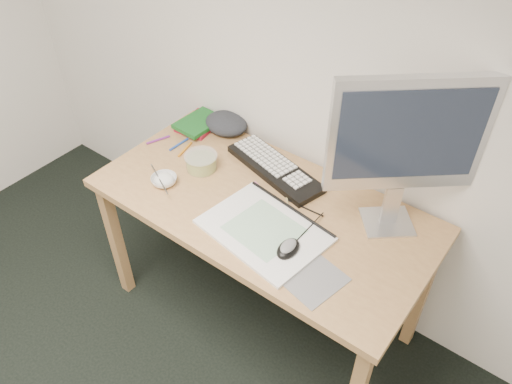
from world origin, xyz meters
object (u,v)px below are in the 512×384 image
desk (262,217)px  monitor (407,140)px  rice_bowl (164,180)px  keyboard (275,168)px  sketchpad (264,230)px

desk → monitor: bearing=24.0°
desk → monitor: monitor is taller
desk → monitor: (0.46, 0.20, 0.48)m
rice_bowl → monitor: bearing=22.6°
desk → keyboard: 0.23m
keyboard → rice_bowl: (-0.32, -0.35, 0.00)m
sketchpad → monitor: size_ratio=0.73×
keyboard → monitor: (0.53, 0.00, 0.38)m
monitor → rice_bowl: bearing=161.9°
desk → rice_bowl: 0.44m
monitor → desk: bearing=163.3°
sketchpad → desk: bearing=137.6°
desk → keyboard: keyboard is taller
desk → keyboard: size_ratio=2.86×
sketchpad → keyboard: bearing=127.4°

